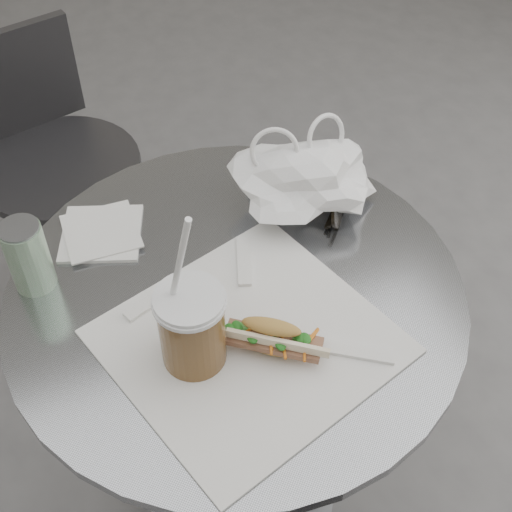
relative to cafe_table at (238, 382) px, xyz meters
name	(u,v)px	position (x,y,z in m)	size (l,w,h in m)	color
cafe_table	(238,382)	(0.00, 0.00, 0.00)	(0.76, 0.76, 0.74)	slate
chair_far	(63,198)	(-0.19, 0.79, -0.12)	(0.40, 0.44, 0.77)	#313134
sandwich_paper	(249,341)	(-0.02, -0.11, 0.28)	(0.40, 0.37, 0.00)	white
banh_mi	(272,338)	(0.01, -0.13, 0.31)	(0.18, 0.17, 0.06)	#B88C45
iced_coffee	(192,327)	(-0.11, -0.10, 0.35)	(0.11, 0.11, 0.31)	brown
sunglasses	(339,204)	(0.24, 0.10, 0.29)	(0.09, 0.10, 0.05)	black
plastic_bag	(304,180)	(0.19, 0.14, 0.33)	(0.24, 0.19, 0.12)	white
napkin_stack	(101,233)	(-0.17, 0.21, 0.28)	(0.18, 0.18, 0.01)	white
drink_can	(28,256)	(-0.30, 0.15, 0.34)	(0.07, 0.07, 0.13)	#59985C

